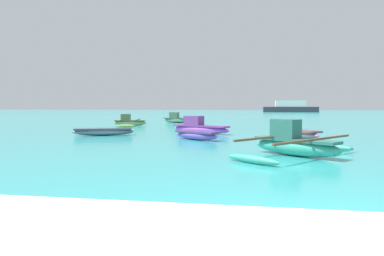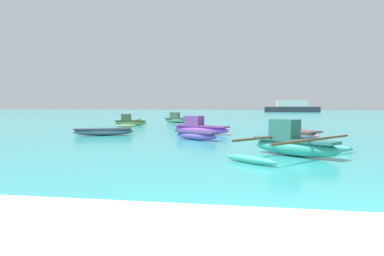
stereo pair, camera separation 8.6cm
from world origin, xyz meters
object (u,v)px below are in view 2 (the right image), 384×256
at_px(moored_boat_0, 130,122).
at_px(moored_boat_6, 178,119).
at_px(moored_boat_2, 294,131).
at_px(moored_boat_4, 199,127).
at_px(moored_boat_5, 103,131).
at_px(moored_boat_3, 293,144).
at_px(distant_ferry, 292,107).
at_px(moored_boat_1, 196,135).

height_order(moored_boat_0, moored_boat_6, moored_boat_6).
relative_size(moored_boat_2, moored_boat_4, 0.97).
bearing_deg(moored_boat_5, moored_boat_3, -53.85).
height_order(moored_boat_5, distant_ferry, distant_ferry).
bearing_deg(moored_boat_5, moored_boat_1, -36.42).
bearing_deg(moored_boat_1, moored_boat_5, -161.92).
bearing_deg(moored_boat_6, moored_boat_1, -70.03).
bearing_deg(distant_ferry, moored_boat_3, -96.82).
bearing_deg(moored_boat_4, moored_boat_0, 164.66).
height_order(moored_boat_6, distant_ferry, distant_ferry).
bearing_deg(moored_boat_6, moored_boat_3, -63.43).
bearing_deg(moored_boat_6, moored_boat_2, -52.09).
bearing_deg(moored_boat_5, moored_boat_6, 65.77).
relative_size(moored_boat_3, distant_ferry, 0.34).
bearing_deg(moored_boat_6, moored_boat_4, -67.44).
relative_size(moored_boat_0, moored_boat_1, 1.91).
bearing_deg(moored_boat_0, moored_boat_5, -90.59).
bearing_deg(moored_boat_3, distant_ferry, 122.61).
height_order(moored_boat_1, moored_boat_6, moored_boat_6).
bearing_deg(distant_ferry, moored_boat_1, -100.05).
height_order(moored_boat_2, moored_boat_3, moored_boat_3).
distance_m(moored_boat_4, moored_boat_5, 4.79).
relative_size(moored_boat_3, moored_boat_5, 1.42).
xyz_separation_m(moored_boat_0, moored_boat_6, (2.44, 5.07, 0.03)).
xyz_separation_m(moored_boat_0, moored_boat_5, (1.48, -7.85, -0.08)).
relative_size(moored_boat_6, distant_ferry, 0.21).
relative_size(moored_boat_0, moored_boat_3, 0.97).
bearing_deg(moored_boat_6, moored_boat_0, -110.43).
xyz_separation_m(moored_boat_3, moored_boat_4, (-3.76, 7.42, -0.02)).
bearing_deg(moored_boat_1, moored_boat_0, 158.36).
relative_size(moored_boat_4, moored_boat_5, 1.15).
height_order(moored_boat_1, distant_ferry, distant_ferry).
bearing_deg(moored_boat_3, moored_boat_4, 156.29).
xyz_separation_m(moored_boat_4, moored_boat_6, (-3.41, 10.96, -0.00)).
xyz_separation_m(moored_boat_0, distant_ferry, (18.19, 58.40, 0.82)).
xyz_separation_m(moored_boat_0, moored_boat_4, (5.85, -5.88, 0.04)).
height_order(moored_boat_1, moored_boat_2, moored_boat_2).
height_order(moored_boat_0, moored_boat_3, moored_boat_3).
distance_m(moored_boat_5, moored_boat_6, 12.96).
relative_size(moored_boat_5, moored_boat_6, 1.17).
distance_m(moored_boat_0, moored_boat_1, 11.13).
xyz_separation_m(moored_boat_2, distant_ferry, (7.78, 65.77, 0.81)).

